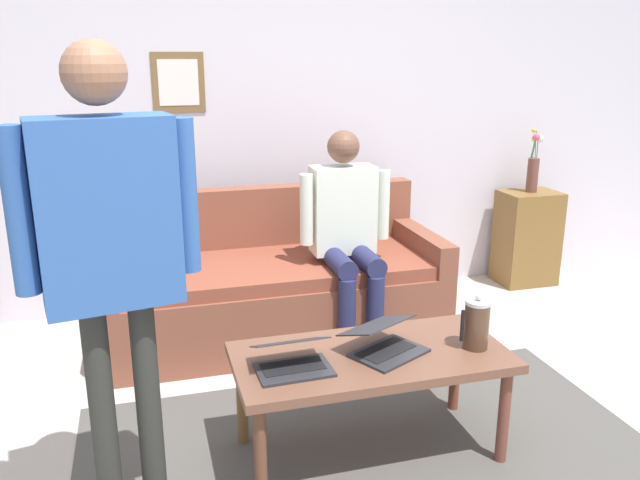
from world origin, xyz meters
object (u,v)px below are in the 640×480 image
Objects in this scene: flower_vase at (533,167)px; person_seated at (347,226)px; french_press at (477,324)px; coffee_table at (371,365)px; laptop_left at (384,343)px; side_shelf at (527,238)px; person_standing at (110,237)px; couch at (273,287)px; laptop_center at (292,360)px.

person_seated reaches higher than flower_vase.
coffee_table is at bearing -8.89° from french_press.
side_shelf is at bearing -136.44° from laptop_left.
coffee_table is at bearing -169.80° from person_standing.
laptop_left is 1.17m from person_seated.
french_press is at bearing 171.11° from coffee_table.
person_standing is at bearing 60.98° from couch.
flower_vase is at bearing -128.63° from french_press.
couch is at bearing 11.07° from side_shelf.
person_seated reaches higher than couch.
french_press is (-0.45, 0.07, 0.16)m from coffee_table.
person_seated reaches higher than laptop_center.
laptop_center is 1.25× the size of french_press.
laptop_left reaches higher than coffee_table.
coffee_table is 2.96× the size of laptop_left.
coffee_table is at bearing -172.85° from laptop_center.
laptop_center is 0.43× the size of side_shelf.
french_press is (-0.60, 1.43, 0.28)m from couch.
side_shelf is 1.81m from person_seated.
french_press reaches higher than side_shelf.
coffee_table is 0.37m from laptop_center.
coffee_table is 0.49m from french_press.
couch is 0.63m from person_seated.
laptop_left is at bearing 43.52° from flower_vase.
person_standing reaches higher than couch.
person_seated is at bearing -102.89° from coffee_table.
couch is 1.57m from french_press.
couch is 5.15× the size of laptop_left.
person_standing is at bearing 33.65° from side_shelf.
laptop_left is 0.84× the size of flower_vase.
laptop_center is at bearing -1.88° from french_press.
person_seated reaches higher than french_press.
laptop_left is (-0.06, 0.01, 0.10)m from coffee_table.
person_standing is 1.86m from person_seated.
french_press is 1.55m from person_standing.
couch is at bearing -67.19° from french_press.
laptop_center is 2.92m from flower_vase.
person_standing reaches higher than laptop_center.
flower_vase reaches higher than laptop_center.
person_standing is 1.37× the size of person_seated.
french_press is at bearing -175.70° from person_standing.
couch is at bearing -29.10° from person_seated.
flower_vase is 0.37× the size of person_seated.
coffee_table is 0.91× the size of person_seated.
person_standing is at bearing 9.38° from laptop_left.
couch is 1.94m from person_standing.
laptop_left is 0.41m from laptop_center.
couch is at bearing -119.02° from person_standing.
couch reaches higher than coffee_table.
laptop_center reaches higher than coffee_table.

